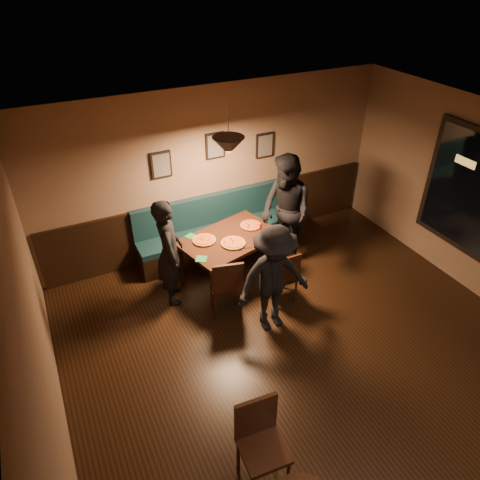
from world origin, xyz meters
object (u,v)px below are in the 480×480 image
(dining_table, at_px, (230,258))
(diner_right, at_px, (286,212))
(cafe_chair_far, at_px, (263,449))
(chair_near_right, at_px, (281,275))
(tabasco_bottle, at_px, (261,226))
(soda_glass, at_px, (274,234))
(booth_bench, at_px, (224,226))
(chair_near_left, at_px, (226,284))
(diner_left, at_px, (169,252))
(diner_front, at_px, (274,280))

(dining_table, bearing_deg, diner_right, -11.61)
(cafe_chair_far, bearing_deg, dining_table, -105.03)
(dining_table, bearing_deg, chair_near_right, -72.77)
(diner_right, distance_m, tabasco_bottle, 0.50)
(cafe_chair_far, bearing_deg, diner_right, -119.42)
(chair_near_right, xyz_separation_m, soda_glass, (0.12, 0.46, 0.42))
(booth_bench, xyz_separation_m, tabasco_bottle, (0.29, -0.77, 0.35))
(chair_near_left, xyz_separation_m, cafe_chair_far, (-0.71, -2.41, 0.01))
(booth_bench, distance_m, dining_table, 0.80)
(dining_table, relative_size, chair_near_left, 1.52)
(diner_left, bearing_deg, cafe_chair_far, -168.16)
(chair_near_left, bearing_deg, diner_front, -37.25)
(diner_left, bearing_deg, soda_glass, -85.68)
(dining_table, distance_m, cafe_chair_far, 3.25)
(cafe_chair_far, bearing_deg, chair_near_right, -119.71)
(tabasco_bottle, relative_size, cafe_chair_far, 0.13)
(chair_near_right, height_order, tabasco_bottle, tabasco_bottle)
(diner_front, distance_m, soda_glass, 1.04)
(dining_table, relative_size, chair_near_right, 1.69)
(chair_near_left, xyz_separation_m, diner_front, (0.45, -0.55, 0.32))
(tabasco_bottle, distance_m, cafe_chair_far, 3.46)
(dining_table, xyz_separation_m, diner_front, (0.08, -1.20, 0.41))
(chair_near_right, xyz_separation_m, cafe_chair_far, (-1.56, -2.30, 0.06))
(chair_near_right, relative_size, diner_left, 0.52)
(booth_bench, height_order, cafe_chair_far, booth_bench)
(chair_near_right, height_order, cafe_chair_far, cafe_chair_far)
(booth_bench, distance_m, diner_left, 1.48)
(chair_near_right, bearing_deg, diner_right, 57.20)
(diner_left, bearing_deg, booth_bench, -42.76)
(diner_left, relative_size, cafe_chair_far, 1.70)
(diner_left, bearing_deg, tabasco_bottle, -75.23)
(diner_left, bearing_deg, diner_front, -124.21)
(booth_bench, height_order, tabasco_bottle, booth_bench)
(cafe_chair_far, bearing_deg, booth_bench, -104.62)
(booth_bench, height_order, chair_near_left, booth_bench)
(diner_left, xyz_separation_m, diner_front, (1.05, -1.17, -0.03))
(dining_table, height_order, chair_near_right, chair_near_right)
(chair_near_left, bearing_deg, diner_right, 41.05)
(diner_right, bearing_deg, tabasco_bottle, -87.51)
(diner_left, distance_m, diner_right, 1.98)
(chair_near_left, distance_m, diner_left, 0.93)
(booth_bench, relative_size, diner_front, 1.86)
(soda_glass, bearing_deg, dining_table, 153.59)
(diner_front, bearing_deg, booth_bench, 86.83)
(tabasco_bottle, bearing_deg, dining_table, 178.90)
(tabasco_bottle, bearing_deg, chair_near_right, -93.39)
(dining_table, height_order, diner_left, diner_left)
(soda_glass, distance_m, cafe_chair_far, 3.25)
(dining_table, distance_m, soda_glass, 0.81)
(chair_near_left, distance_m, diner_right, 1.62)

